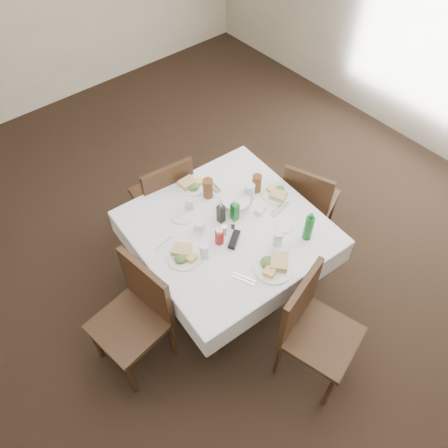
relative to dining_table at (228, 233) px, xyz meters
name	(u,v)px	position (x,y,z in m)	size (l,w,h in m)	color
ground_plane	(221,293)	(-0.12, -0.05, -0.68)	(7.00, 7.00, 0.00)	black
room_shell	(219,133)	(-0.12, -0.05, 1.03)	(6.04, 7.04, 2.80)	#BDAF9A
dining_table	(228,233)	(0.00, 0.00, 0.00)	(1.40, 1.40, 0.76)	black
chair_north	(165,195)	(-0.07, 0.75, -0.15)	(0.49, 0.49, 0.94)	black
chair_south	(311,324)	(-0.01, -0.89, -0.12)	(0.57, 0.57, 0.98)	black
chair_east	(308,199)	(0.86, -0.05, -0.17)	(0.54, 0.54, 0.89)	black
chair_west	(138,311)	(-0.86, -0.05, -0.13)	(0.52, 0.52, 0.97)	black
meal_north	(192,184)	(0.05, 0.50, 0.10)	(0.24, 0.24, 0.05)	white
meal_south	(274,265)	(0.01, -0.48, 0.11)	(0.28, 0.28, 0.06)	white
meal_east	(277,193)	(0.50, 0.00, 0.10)	(0.23, 0.23, 0.05)	white
meal_west	(183,255)	(-0.42, -0.01, 0.10)	(0.25, 0.25, 0.06)	white
side_plate_a	(183,216)	(-0.20, 0.29, 0.09)	(0.18, 0.18, 0.01)	white
side_plate_b	(284,225)	(0.32, -0.27, 0.09)	(0.15, 0.15, 0.01)	white
water_n	(190,204)	(-0.12, 0.31, 0.14)	(0.06, 0.06, 0.11)	silver
water_s	(278,239)	(0.16, -0.35, 0.14)	(0.07, 0.07, 0.12)	silver
water_e	(250,192)	(0.31, 0.11, 0.15)	(0.08, 0.08, 0.15)	silver
water_w	(204,250)	(-0.30, -0.10, 0.14)	(0.07, 0.07, 0.12)	silver
iced_tea_a	(208,188)	(0.08, 0.33, 0.17)	(0.08, 0.08, 0.17)	brown
iced_tea_b	(257,183)	(0.41, 0.14, 0.16)	(0.07, 0.07, 0.15)	brown
bread_basket	(236,203)	(0.17, 0.11, 0.12)	(0.24, 0.24, 0.08)	silver
oil_cruet_dark	(221,213)	(-0.01, 0.07, 0.17)	(0.05, 0.05, 0.20)	black
oil_cruet_green	(235,211)	(0.08, 0.02, 0.17)	(0.05, 0.05, 0.21)	#156620
ketchup_bottle	(219,236)	(-0.14, -0.08, 0.15)	(0.06, 0.06, 0.14)	#9F1314
salt_shaker	(224,231)	(-0.07, -0.04, 0.13)	(0.04, 0.04, 0.09)	white
pepper_shaker	(233,225)	(0.02, -0.04, 0.11)	(0.03, 0.03, 0.07)	#402F20
coffee_mug	(200,227)	(-0.18, 0.10, 0.12)	(0.12, 0.12, 0.09)	white
sunglasses	(234,240)	(-0.05, -0.14, 0.10)	(0.16, 0.13, 0.03)	black
green_bottle	(309,228)	(0.37, -0.45, 0.19)	(0.07, 0.07, 0.25)	#156620
sugar_caddy	(260,210)	(0.28, -0.05, 0.11)	(0.11, 0.08, 0.05)	white
cutlery_n	(212,185)	(0.18, 0.40, 0.09)	(0.06, 0.20, 0.01)	silver
cutlery_s	(243,278)	(-0.22, -0.42, 0.08)	(0.11, 0.18, 0.01)	silver
cutlery_e	(280,209)	(0.42, -0.13, 0.09)	(0.20, 0.08, 0.01)	silver
cutlery_w	(166,244)	(-0.45, 0.16, 0.08)	(0.17, 0.07, 0.01)	silver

